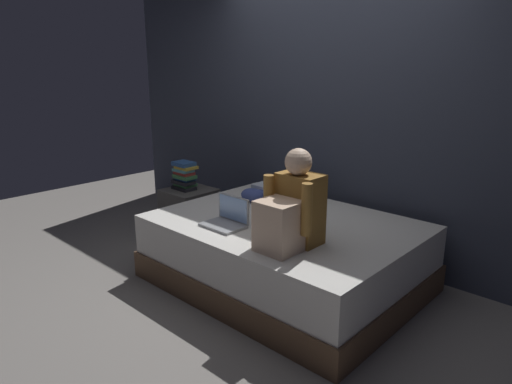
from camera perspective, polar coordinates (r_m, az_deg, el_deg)
ground_plane at (r=3.71m, az=-1.94°, el=-11.82°), size 8.00×8.00×0.00m
wall_back at (r=4.23m, az=9.63°, el=10.59°), size 5.60×0.10×2.70m
bed at (r=3.67m, az=3.59°, el=-7.56°), size 2.00×1.50×0.53m
nightstand at (r=4.60m, az=-8.29°, el=-2.83°), size 0.44×0.46×0.52m
person_sitting at (r=3.02m, az=4.47°, el=-2.25°), size 0.39×0.44×0.66m
laptop at (r=3.45m, az=-3.61°, el=-3.33°), size 0.32×0.23×0.22m
pillow at (r=4.10m, az=3.91°, el=-0.11°), size 0.56×0.36×0.13m
book_stack at (r=4.51m, az=-8.94°, el=2.01°), size 0.23×0.17×0.27m
clothes_pile at (r=4.08m, az=0.32°, el=-0.29°), size 0.28×0.30×0.12m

